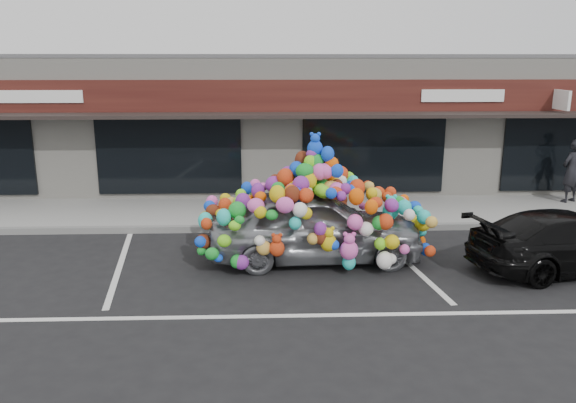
{
  "coord_description": "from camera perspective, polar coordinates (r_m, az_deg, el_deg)",
  "views": [
    {
      "loc": [
        -0.09,
        -10.87,
        4.12
      ],
      "look_at": [
        0.33,
        1.4,
        1.04
      ],
      "focal_mm": 35.0,
      "sensor_mm": 36.0,
      "label": 1
    }
  ],
  "objects": [
    {
      "name": "kerb",
      "position": [
        13.97,
        -1.52,
        -2.74
      ],
      "size": [
        26.0,
        0.18,
        0.16
      ],
      "primitive_type": "cube",
      "color": "slate",
      "rests_on": "ground"
    },
    {
      "name": "sidewalk",
      "position": [
        15.42,
        -1.57,
        -1.12
      ],
      "size": [
        26.0,
        3.0,
        0.15
      ],
      "primitive_type": "cube",
      "color": "gray",
      "rests_on": "ground"
    },
    {
      "name": "toy_car",
      "position": [
        11.77,
        2.72,
        -1.57
      ],
      "size": [
        3.24,
        4.84,
        2.79
      ],
      "rotation": [
        0.0,
        0.0,
        1.61
      ],
      "color": "#B7BDC3",
      "rests_on": "ground"
    },
    {
      "name": "parking_stripe_mid",
      "position": [
        12.16,
        11.96,
        -6.01
      ],
      "size": [
        0.73,
        4.37,
        0.01
      ],
      "primitive_type": "cube",
      "rotation": [
        0.0,
        0.0,
        0.14
      ],
      "color": "silver",
      "rests_on": "ground"
    },
    {
      "name": "shop_building",
      "position": [
        19.42,
        -1.72,
        8.3
      ],
      "size": [
        24.0,
        7.2,
        4.31
      ],
      "color": "beige",
      "rests_on": "ground"
    },
    {
      "name": "parking_stripe_left",
      "position": [
        12.22,
        -16.7,
        -6.22
      ],
      "size": [
        0.73,
        4.37,
        0.01
      ],
      "primitive_type": "cube",
      "rotation": [
        0.0,
        0.0,
        0.14
      ],
      "color": "silver",
      "rests_on": "ground"
    },
    {
      "name": "ground",
      "position": [
        11.63,
        -1.41,
        -6.66
      ],
      "size": [
        90.0,
        90.0,
        0.0
      ],
      "primitive_type": "plane",
      "color": "black",
      "rests_on": "ground"
    },
    {
      "name": "pedestrian_a",
      "position": [
        18.02,
        26.85,
        2.8
      ],
      "size": [
        0.79,
        0.69,
        1.83
      ],
      "primitive_type": "imported",
      "rotation": [
        0.0,
        0.0,
        3.61
      ],
      "color": "#212327",
      "rests_on": "sidewalk"
    },
    {
      "name": "lane_line",
      "position": [
        9.74,
        10.82,
        -11.18
      ],
      "size": [
        14.0,
        0.12,
        0.01
      ],
      "primitive_type": "cube",
      "color": "silver",
      "rests_on": "ground"
    },
    {
      "name": "black_sedan",
      "position": [
        12.64,
        26.71,
        -3.63
      ],
      "size": [
        2.49,
        4.39,
        1.2
      ],
      "primitive_type": "imported",
      "rotation": [
        0.0,
        0.0,
        1.78
      ],
      "color": "black",
      "rests_on": "ground"
    }
  ]
}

